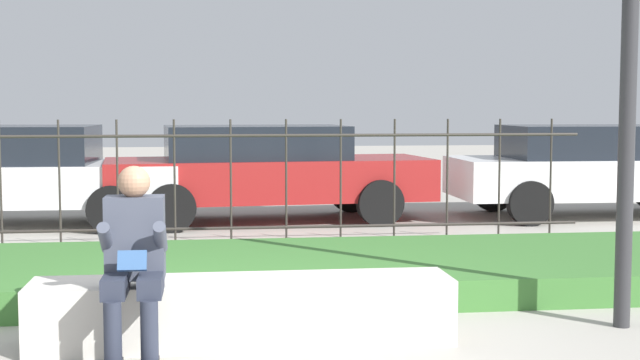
{
  "coord_description": "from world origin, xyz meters",
  "views": [
    {
      "loc": [
        -0.25,
        -6.06,
        1.64
      ],
      "look_at": [
        0.82,
        2.36,
        0.93
      ],
      "focal_mm": 50.0,
      "sensor_mm": 36.0,
      "label": 1
    }
  ],
  "objects": [
    {
      "name": "ground_plane",
      "position": [
        0.0,
        0.0,
        0.0
      ],
      "size": [
        60.0,
        60.0,
        0.0
      ],
      "primitive_type": "plane",
      "color": "#A8A399"
    },
    {
      "name": "stone_bench",
      "position": [
        -0.02,
        0.0,
        0.2
      ],
      "size": [
        2.88,
        0.55,
        0.45
      ],
      "color": "beige",
      "rests_on": "ground_plane"
    },
    {
      "name": "person_seated_reader",
      "position": [
        -0.72,
        -0.31,
        0.68
      ],
      "size": [
        0.42,
        0.73,
        1.25
      ],
      "color": "black",
      "rests_on": "ground_plane"
    },
    {
      "name": "grass_berm",
      "position": [
        0.0,
        1.93,
        0.13
      ],
      "size": [
        9.91,
        2.46,
        0.26
      ],
      "color": "#3D7533",
      "rests_on": "ground_plane"
    },
    {
      "name": "iron_fence",
      "position": [
        0.0,
        3.69,
        0.78
      ],
      "size": [
        7.91,
        0.03,
        1.49
      ],
      "color": "#332D28",
      "rests_on": "ground_plane"
    },
    {
      "name": "car_parked_right",
      "position": [
        5.4,
        6.42,
        0.72
      ],
      "size": [
        4.25,
        1.95,
        1.35
      ],
      "rotation": [
        0.0,
        0.0,
        -0.02
      ],
      "color": "silver",
      "rests_on": "ground_plane"
    },
    {
      "name": "car_parked_left",
      "position": [
        -2.9,
        6.47,
        0.73
      ],
      "size": [
        4.54,
        2.09,
        1.37
      ],
      "rotation": [
        0.0,
        0.0,
        -0.03
      ],
      "color": "silver",
      "rests_on": "ground_plane"
    },
    {
      "name": "car_parked_center",
      "position": [
        0.56,
        6.51,
        0.73
      ],
      "size": [
        4.67,
        2.16,
        1.36
      ],
      "rotation": [
        0.0,
        0.0,
        0.09
      ],
      "color": "maroon",
      "rests_on": "ground_plane"
    }
  ]
}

